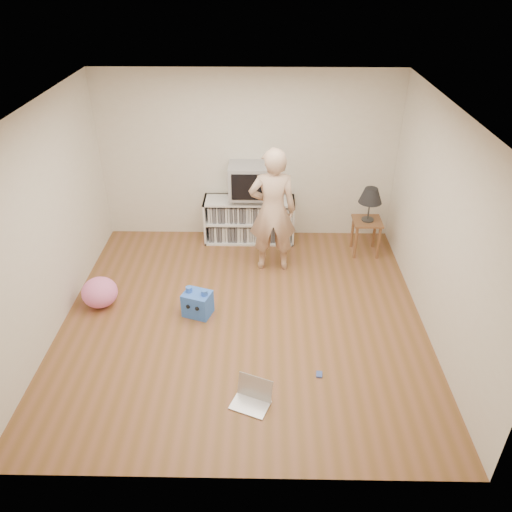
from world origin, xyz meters
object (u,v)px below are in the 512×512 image
object	(u,v)px
plush_pink	(100,292)
plush_blue	(197,303)
side_table	(366,228)
crt_tv	(249,180)
laptop	(253,396)
dvd_deck	(249,198)
table_lamp	(371,196)
media_unit	(249,219)
person	(273,211)

from	to	relation	value
plush_pink	plush_blue	bearing A→B (deg)	-7.71
side_table	crt_tv	bearing A→B (deg)	168.30
side_table	laptop	xyz separation A→B (m)	(-1.64, -3.02, -0.35)
plush_blue	plush_pink	xyz separation A→B (m)	(-1.29, 0.17, 0.03)
dvd_deck	table_lamp	distance (m)	1.82
media_unit	laptop	distance (m)	3.42
media_unit	person	bearing A→B (deg)	-67.03
media_unit	plush_pink	distance (m)	2.60
dvd_deck	table_lamp	bearing A→B (deg)	-11.80
crt_tv	plush_blue	size ratio (longest dim) A/B	1.48
media_unit	laptop	size ratio (longest dim) A/B	3.04
person	dvd_deck	bearing A→B (deg)	-68.50
media_unit	crt_tv	distance (m)	0.67
laptop	plush_blue	world-z (taller)	plush_blue
person	plush_blue	size ratio (longest dim) A/B	4.48
side_table	laptop	world-z (taller)	side_table
person	side_table	bearing A→B (deg)	-164.76
side_table	plush_pink	size ratio (longest dim) A/B	1.20
side_table	person	bearing A→B (deg)	-162.89
table_lamp	person	xyz separation A→B (m)	(-1.42, -0.44, -0.03)
crt_tv	plush_blue	bearing A→B (deg)	-107.16
media_unit	dvd_deck	world-z (taller)	dvd_deck
table_lamp	person	size ratio (longest dim) A/B	0.28
table_lamp	plush_pink	bearing A→B (deg)	-159.03
laptop	plush_blue	distance (m)	1.62
person	plush_pink	distance (m)	2.54
person	laptop	size ratio (longest dim) A/B	3.94
media_unit	plush_blue	bearing A→B (deg)	-107.00
dvd_deck	plush_pink	xyz separation A→B (m)	(-1.89, -1.77, -0.54)
dvd_deck	laptop	xyz separation A→B (m)	(0.13, -3.39, -0.66)
side_table	plush_pink	xyz separation A→B (m)	(-3.66, -1.40, -0.22)
laptop	plush_pink	bearing A→B (deg)	163.20
side_table	plush_blue	bearing A→B (deg)	-146.38
dvd_deck	crt_tv	xyz separation A→B (m)	(0.00, -0.00, 0.29)
side_table	person	distance (m)	1.57
crt_tv	table_lamp	distance (m)	1.81
media_unit	plush_blue	size ratio (longest dim) A/B	3.45
person	plush_pink	bearing A→B (deg)	21.45
crt_tv	plush_blue	xyz separation A→B (m)	(-0.60, -1.94, -0.85)
table_lamp	plush_blue	world-z (taller)	table_lamp
dvd_deck	plush_pink	size ratio (longest dim) A/B	0.98
side_table	person	world-z (taller)	person
crt_tv	person	xyz separation A→B (m)	(0.35, -0.80, -0.11)
person	plush_pink	world-z (taller)	person
side_table	plush_blue	world-z (taller)	side_table
crt_tv	table_lamp	size ratio (longest dim) A/B	1.17
table_lamp	plush_pink	size ratio (longest dim) A/B	1.12
person	media_unit	bearing A→B (deg)	-68.90
media_unit	plush_pink	bearing A→B (deg)	-136.56
laptop	plush_blue	size ratio (longest dim) A/B	1.14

